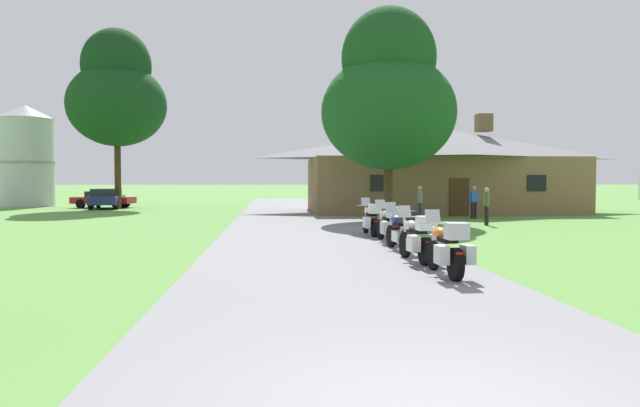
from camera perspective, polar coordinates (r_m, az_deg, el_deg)
ground_plane at (r=24.86m, az=-1.39°, el=-2.37°), size 500.00×500.00×0.00m
asphalt_driveway at (r=22.87m, az=-1.11°, el=-2.69°), size 6.40×80.00×0.06m
motorcycle_orange_nearest_to_camera at (r=12.27m, az=12.00°, el=-4.29°), size 0.74×2.08×1.30m
motorcycle_silver_second_in_row at (r=14.27m, az=9.29°, el=-3.36°), size 0.85×2.08×1.30m
motorcycle_blue_third_in_row at (r=16.62m, az=7.62°, el=-2.53°), size 0.69×2.08×1.30m
motorcycle_silver_fourth_in_row at (r=18.77m, az=6.57°, el=-2.01°), size 0.84×2.08×1.30m
motorcycle_white_farthest_in_row at (r=20.97m, az=4.90°, el=-1.56°), size 0.76×2.08×1.30m
stone_lodge at (r=38.20m, az=11.19°, el=3.22°), size 16.78×8.76×6.13m
bystander_gray_shirt_near_lodge at (r=30.84m, az=9.45°, el=0.25°), size 0.26×0.55×1.69m
bystander_blue_shirt_beside_signpost at (r=32.16m, az=14.37°, el=0.29°), size 0.54×0.27×1.69m
bystander_olive_shirt_by_tree at (r=27.41m, az=15.51°, el=-0.07°), size 0.27×0.55×1.67m
tree_left_far at (r=44.46m, az=-18.70°, el=9.88°), size 6.74×6.74×12.43m
tree_by_lodge_front at (r=29.54m, az=6.51°, el=10.07°), size 6.49×6.49×10.29m
metal_silo_distant at (r=50.87m, az=-26.10°, el=4.07°), size 4.14×4.14×7.66m
parked_navy_suv_far_left at (r=44.66m, az=-19.54°, el=0.53°), size 2.28×4.76×1.40m
parked_red_sedan_far_left at (r=46.09m, az=-19.86°, el=0.41°), size 4.43×2.45×1.20m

